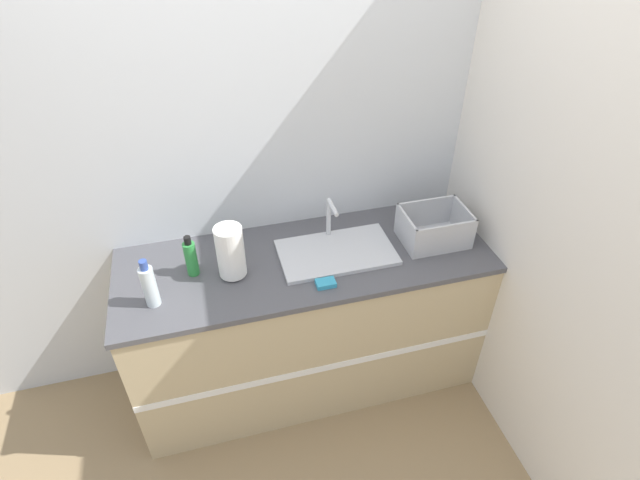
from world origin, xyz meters
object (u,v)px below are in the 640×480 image
at_px(dish_rack, 434,229).
at_px(bottle_clear, 149,285).
at_px(sink, 336,251).
at_px(bottle_green, 191,258).
at_px(paper_towel_roll, 230,252).

xyz_separation_m(dish_rack, bottle_clear, (-1.39, -0.10, 0.04)).
relative_size(sink, bottle_clear, 2.32).
distance_m(dish_rack, bottle_green, 1.20).
height_order(paper_towel_roll, dish_rack, paper_towel_roll).
height_order(dish_rack, bottle_green, bottle_green).
bearing_deg(bottle_clear, bottle_green, 41.08).
xyz_separation_m(sink, bottle_clear, (-0.88, -0.13, 0.09)).
height_order(sink, dish_rack, sink).
distance_m(bottle_clear, bottle_green, 0.24).
distance_m(paper_towel_roll, bottle_green, 0.19).
height_order(bottle_clear, bottle_green, bottle_clear).
bearing_deg(dish_rack, bottle_clear, -175.74).
xyz_separation_m(sink, bottle_green, (-0.69, 0.03, 0.08)).
bearing_deg(bottle_green, paper_towel_roll, -17.79).
relative_size(sink, bottle_green, 2.64).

